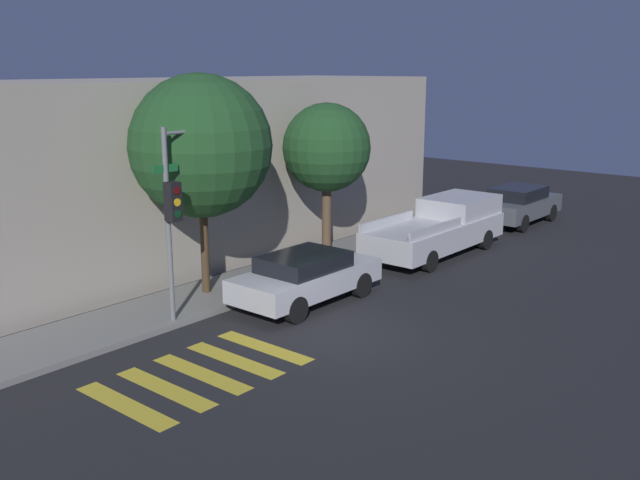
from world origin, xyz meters
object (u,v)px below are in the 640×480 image
object	(u,v)px
pickup_truck	(441,227)
tree_near_corner	(201,146)
traffic_light_pole	(185,190)
sedan_middle	(519,204)
sedan_near_corner	(306,276)
tree_midblock	(327,148)

from	to	relation	value
pickup_truck	tree_near_corner	size ratio (longest dim) A/B	0.98
tree_near_corner	pickup_truck	bearing A→B (deg)	-16.50
traffic_light_pole	pickup_truck	size ratio (longest dim) A/B	0.82
pickup_truck	sedan_middle	world-z (taller)	pickup_truck
traffic_light_pole	sedan_near_corner	size ratio (longest dim) A/B	1.11
sedan_middle	sedan_near_corner	bearing A→B (deg)	180.00
traffic_light_pole	tree_near_corner	size ratio (longest dim) A/B	0.80
sedan_near_corner	tree_near_corner	world-z (taller)	tree_near_corner
tree_near_corner	tree_midblock	size ratio (longest dim) A/B	1.19
traffic_light_pole	sedan_near_corner	xyz separation A→B (m)	(2.84, -1.27, -2.51)
sedan_near_corner	tree_near_corner	size ratio (longest dim) A/B	0.72
sedan_near_corner	tree_midblock	bearing A→B (deg)	32.61
pickup_truck	sedan_middle	xyz separation A→B (m)	(5.95, 0.00, -0.11)
traffic_light_pole	pickup_truck	world-z (taller)	traffic_light_pole
tree_near_corner	tree_midblock	xyz separation A→B (m)	(5.09, 0.00, -0.49)
sedan_near_corner	tree_near_corner	distance (m)	4.32
sedan_middle	tree_near_corner	size ratio (longest dim) A/B	0.72
sedan_near_corner	sedan_middle	xyz separation A→B (m)	(12.73, 0.00, 0.05)
sedan_near_corner	pickup_truck	world-z (taller)	pickup_truck
pickup_truck	tree_midblock	xyz separation A→B (m)	(-3.03, 2.40, 2.69)
tree_midblock	traffic_light_pole	bearing A→B (deg)	-170.22
sedan_near_corner	pickup_truck	xyz separation A→B (m)	(6.78, 0.00, 0.16)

